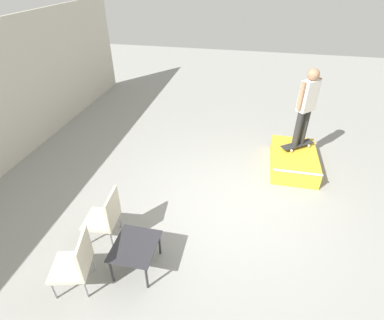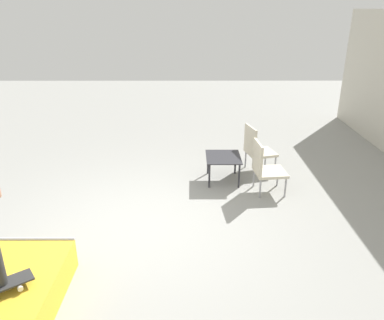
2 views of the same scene
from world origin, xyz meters
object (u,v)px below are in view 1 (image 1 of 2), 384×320
Objects in this scene: skate_ramp_box at (293,160)px; patio_chair_left at (77,262)px; coffee_table at (135,248)px; person_skater at (307,102)px; skateboard_on_ramp at (297,145)px; patio_chair_right at (106,215)px.

patio_chair_left is at bearing 139.14° from skate_ramp_box.
coffee_table reaches higher than skate_ramp_box.
skate_ramp_box is at bearing -146.82° from person_skater.
patio_chair_right is at bearing -173.83° from skateboard_on_ramp.
skateboard_on_ramp is 0.44× the size of person_skater.
coffee_table is at bearing -170.91° from person_skater.
patio_chair_right is (0.48, 0.68, 0.07)m from coffee_table.
patio_chair_right reaches higher than skate_ramp_box.
patio_chair_left reaches higher than coffee_table.
coffee_table is at bearing 108.47° from patio_chair_left.
person_skater reaches higher than patio_chair_right.
skateboard_on_ramp is 4.34m from coffee_table.
patio_chair_right is (-3.02, 3.25, 0.02)m from skateboard_on_ramp.
skate_ramp_box is 1.33m from person_skater.
skate_ramp_box is 4.12m from coffee_table.
coffee_table is at bearing 142.30° from skate_ramp_box.
skateboard_on_ramp is 1.03m from person_skater.
coffee_table is (-3.50, 2.57, -1.08)m from person_skater.
person_skater reaches higher than skate_ramp_box.
patio_chair_left is (-0.44, 0.68, 0.07)m from coffee_table.
person_skater is at bearing 127.82° from patio_chair_right.
person_skater reaches higher than skateboard_on_ramp.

